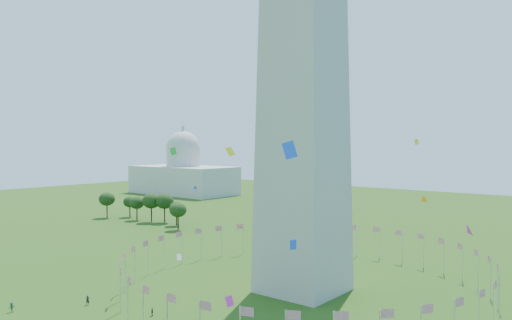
{
  "coord_description": "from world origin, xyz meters",
  "views": [
    {
      "loc": [
        61.92,
        -43.43,
        33.49
      ],
      "look_at": [
        -1.48,
        35.0,
        29.97
      ],
      "focal_mm": 35.0,
      "sensor_mm": 36.0,
      "label": 1
    }
  ],
  "objects": [
    {
      "name": "kites_aloft",
      "position": [
        11.6,
        26.68,
        19.87
      ],
      "size": [
        92.55,
        78.67,
        30.14
      ],
      "color": "#CC2699",
      "rests_on": "ground"
    },
    {
      "name": "capitol_building",
      "position": [
        -180.0,
        180.0,
        23.0
      ],
      "size": [
        70.0,
        35.0,
        46.0
      ],
      "primitive_type": null,
      "color": "beige",
      "rests_on": "ground"
    },
    {
      "name": "flag_ring",
      "position": [
        -0.0,
        50.0,
        4.5
      ],
      "size": [
        80.24,
        80.24,
        9.0
      ],
      "color": "silver",
      "rests_on": "ground"
    },
    {
      "name": "tree_line_west",
      "position": [
        -105.31,
        90.94,
        5.42
      ],
      "size": [
        55.23,
        15.89,
        11.94
      ],
      "color": "#264918",
      "rests_on": "ground"
    }
  ]
}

